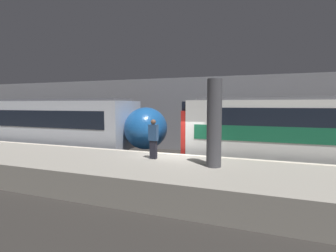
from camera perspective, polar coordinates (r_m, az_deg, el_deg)
ground_plane at (r=12.63m, az=1.66°, el=-10.55°), size 120.00×120.00×0.00m
platform at (r=10.47m, az=-2.47°, el=-10.93°), size 40.00×4.52×1.02m
station_rear_barrier at (r=18.46m, az=8.33°, el=2.48°), size 50.00×0.15×5.22m
support_pillar_near at (r=9.78m, az=10.02°, el=0.58°), size 0.55×0.55×3.25m
train_modern at (r=20.73m, az=-27.98°, el=0.24°), size 19.78×3.02×3.69m
person_waiting at (r=11.15m, az=-3.20°, el=-2.63°), size 0.38×0.24×1.69m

